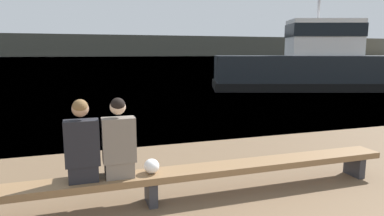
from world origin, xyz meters
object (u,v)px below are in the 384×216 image
(person_right, at_px, (119,144))
(tugboat_red, at_px, (314,68))
(bench_main, at_px, (151,179))
(person_left, at_px, (82,147))
(shopping_bag, at_px, (152,166))

(person_right, xyz_separation_m, tugboat_red, (11.85, 11.46, 0.32))
(bench_main, distance_m, person_left, 1.01)
(person_left, distance_m, shopping_bag, 0.95)
(bench_main, height_order, person_left, person_left)
(bench_main, height_order, person_right, person_right)
(person_left, distance_m, person_right, 0.46)
(person_left, bearing_deg, bench_main, -0.80)
(bench_main, bearing_deg, person_right, 178.29)
(shopping_bag, bearing_deg, tugboat_red, 45.11)
(tugboat_red, bearing_deg, shopping_bag, 153.77)
(bench_main, distance_m, shopping_bag, 0.17)
(person_left, bearing_deg, shopping_bag, 0.09)
(person_left, relative_size, shopping_bag, 4.50)
(person_left, height_order, person_right, same)
(person_right, relative_size, tugboat_red, 0.09)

